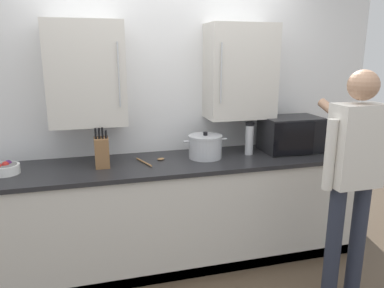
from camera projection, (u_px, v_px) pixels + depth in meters
name	position (u px, v px, depth m)	size (l,w,h in m)	color
back_wall_tiled	(164.00, 104.00, 3.27)	(4.13, 0.44, 2.53)	white
counter_unit	(174.00, 212.00, 3.17)	(3.20, 0.70, 0.91)	beige
microwave_oven	(289.00, 134.00, 3.33)	(0.52, 0.37, 0.32)	black
stock_pot	(205.00, 146.00, 3.13)	(0.38, 0.29, 0.23)	#B7BABF
wooden_spoon	(152.00, 161.00, 3.04)	(0.24, 0.25, 0.02)	#A37547
fruit_bowl	(5.00, 168.00, 2.73)	(0.20, 0.20, 0.10)	white
thermos_flask	(249.00, 138.00, 3.23)	(0.08, 0.08, 0.29)	#B7BABF
knife_block	(102.00, 152.00, 2.88)	(0.11, 0.15, 0.32)	brown
person_figure	(352.00, 170.00, 2.49)	(0.44, 0.66, 1.70)	#282D3D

